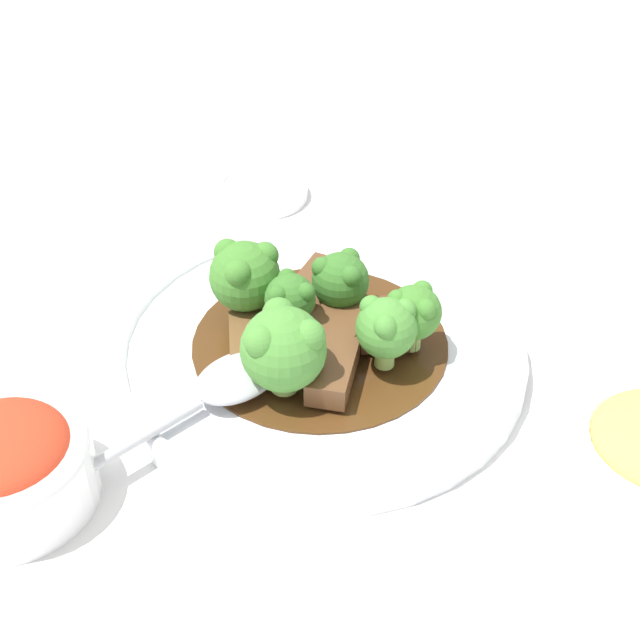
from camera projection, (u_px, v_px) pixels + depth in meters
ground_plane at (320, 359)px, 0.61m from camera, size 4.00×4.00×0.00m
main_plate at (320, 348)px, 0.60m from camera, size 0.28×0.28×0.02m
beef_strip_0 at (340, 370)px, 0.56m from camera, size 0.06×0.04×0.02m
beef_strip_1 at (320, 284)px, 0.63m from camera, size 0.07×0.06×0.01m
beef_strip_2 at (257, 346)px, 0.58m from camera, size 0.07×0.04×0.01m
beef_strip_3 at (382, 319)px, 0.60m from camera, size 0.05×0.04×0.01m
beef_strip_4 at (340, 328)px, 0.59m from camera, size 0.07×0.07×0.02m
broccoli_floret_0 at (283, 347)px, 0.54m from camera, size 0.05×0.05×0.06m
broccoli_floret_1 at (245, 275)px, 0.60m from camera, size 0.05×0.05×0.05m
broccoli_floret_2 at (414, 312)px, 0.57m from camera, size 0.04×0.04×0.05m
broccoli_floret_3 at (290, 298)px, 0.58m from camera, size 0.03×0.03×0.05m
broccoli_floret_4 at (386, 327)px, 0.55m from camera, size 0.04×0.04×0.05m
broccoli_floret_5 at (341, 280)px, 0.60m from camera, size 0.04×0.04×0.05m
serving_spoon at (213, 392)px, 0.54m from camera, size 0.13×0.20×0.01m
side_bowl_kimchi at (6, 465)px, 0.49m from camera, size 0.10×0.10×0.06m
sauce_dish at (261, 190)px, 0.77m from camera, size 0.08×0.08×0.01m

